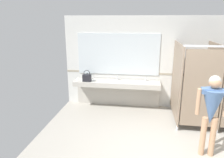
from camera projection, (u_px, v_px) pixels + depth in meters
The scene contains 8 objects.
wall_back at pixel (162, 63), 6.41m from camera, with size 5.92×0.12×2.75m, color silver.
wall_back_tile_band at pixel (161, 74), 6.44m from camera, with size 5.92×0.01×0.06m, color #9E937F.
vanity_counter at pixel (117, 88), 6.54m from camera, with size 2.58×0.56×0.96m.
mirror_panel at pixel (118, 54), 6.47m from camera, with size 2.48×0.02×1.24m, color silver.
bathroom_stalls at pixel (216, 83), 5.32m from camera, with size 1.91×1.52×2.10m.
person_standing at pixel (212, 107), 4.04m from camera, with size 0.58×0.41×1.65m.
handbag at pixel (87, 78), 6.36m from camera, with size 0.25×0.14×0.35m.
soap_dispenser at pixel (87, 76), 6.68m from camera, with size 0.07×0.07×0.18m.
Camera 1 is at (-0.55, -3.70, 2.64)m, focal length 34.25 mm.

